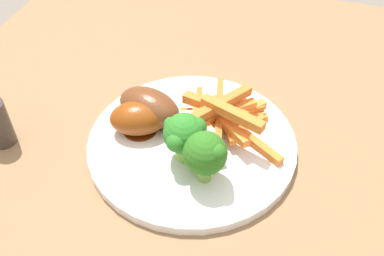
% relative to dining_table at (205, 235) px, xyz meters
% --- Properties ---
extents(dining_table, '(0.93, 0.83, 0.75)m').
position_rel_dining_table_xyz_m(dining_table, '(0.00, 0.00, 0.00)').
color(dining_table, '#8E6B47').
rests_on(dining_table, ground_plane).
extents(dinner_plate, '(0.25, 0.25, 0.01)m').
position_rel_dining_table_xyz_m(dinner_plate, '(-0.04, -0.03, 0.13)').
color(dinner_plate, white).
rests_on(dinner_plate, dining_table).
extents(broccoli_floret_front, '(0.05, 0.05, 0.06)m').
position_rel_dining_table_xyz_m(broccoli_floret_front, '(-0.01, -0.03, 0.17)').
color(broccoli_floret_front, '#8DBD4A').
rests_on(broccoli_floret_front, dinner_plate).
extents(broccoli_floret_middle, '(0.05, 0.05, 0.06)m').
position_rel_dining_table_xyz_m(broccoli_floret_middle, '(0.01, -0.00, 0.17)').
color(broccoli_floret_middle, '#7EAD4B').
rests_on(broccoli_floret_middle, dinner_plate).
extents(carrot_fries_pile, '(0.13, 0.14, 0.05)m').
position_rel_dining_table_xyz_m(carrot_fries_pile, '(-0.07, -0.00, 0.15)').
color(carrot_fries_pile, orange).
rests_on(carrot_fries_pile, dinner_plate).
extents(chicken_drumstick_near, '(0.07, 0.14, 0.04)m').
position_rel_dining_table_xyz_m(chicken_drumstick_near, '(-0.06, -0.09, 0.15)').
color(chicken_drumstick_near, '#4B2211').
rests_on(chicken_drumstick_near, dinner_plate).
extents(chicken_drumstick_far, '(0.08, 0.12, 0.04)m').
position_rel_dining_table_xyz_m(chicken_drumstick_far, '(-0.04, -0.09, 0.15)').
color(chicken_drumstick_far, '#602409').
rests_on(chicken_drumstick_far, dinner_plate).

